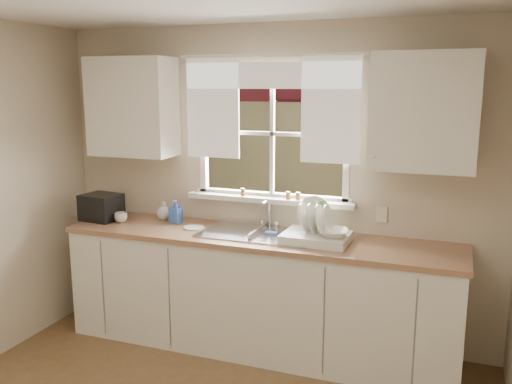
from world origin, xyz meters
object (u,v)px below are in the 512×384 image
(dish_rack, at_px, (316,232))
(cup, at_px, (121,218))
(soap_bottle_a, at_px, (320,219))
(black_appliance, at_px, (101,207))

(dish_rack, xyz_separation_m, cup, (-1.65, -0.02, -0.03))
(dish_rack, height_order, soap_bottle_a, dish_rack)
(dish_rack, height_order, black_appliance, dish_rack)
(black_appliance, bearing_deg, cup, -0.70)
(soap_bottle_a, xyz_separation_m, cup, (-1.65, -0.13, -0.10))
(soap_bottle_a, xyz_separation_m, black_appliance, (-1.86, -0.10, -0.03))
(dish_rack, relative_size, soap_bottle_a, 1.69)
(soap_bottle_a, bearing_deg, cup, -152.63)
(dish_rack, distance_m, soap_bottle_a, 0.13)
(dish_rack, height_order, cup, dish_rack)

